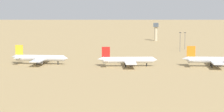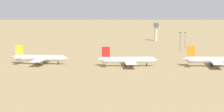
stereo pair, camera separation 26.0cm
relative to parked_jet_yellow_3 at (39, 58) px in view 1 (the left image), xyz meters
name	(u,v)px [view 1 (the left image)]	position (x,y,z in m)	size (l,w,h in m)	color
ground	(127,66)	(56.37, -1.31, -4.03)	(4000.00, 4000.00, 0.00)	tan
ridge_far_west	(20,4)	(-404.19, 1167.99, 28.80)	(231.73, 143.44, 65.65)	slate
parked_jet_yellow_3	(39,58)	(0.00, 0.00, 0.00)	(37.10, 31.04, 12.29)	silver
parked_jet_red_4	(127,60)	(56.71, -3.12, 0.00)	(37.13, 31.61, 12.28)	white
parked_jet_orange_5	(213,60)	(109.39, 2.07, 0.14)	(38.50, 32.32, 12.73)	silver
control_tower	(156,30)	(69.45, 182.27, 7.08)	(5.20, 5.20, 18.41)	#C6B793
light_pole_west	(185,39)	(95.83, 102.77, 4.33)	(1.80, 0.50, 14.33)	#59595E
light_pole_mid	(180,41)	(91.28, 83.25, 5.03)	(1.80, 0.50, 15.70)	#59595E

